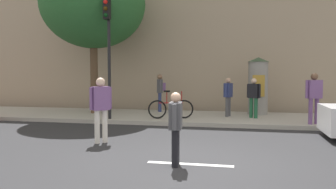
{
  "coord_description": "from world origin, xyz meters",
  "views": [
    {
      "loc": [
        0.98,
        -6.86,
        1.86
      ],
      "look_at": [
        -0.89,
        2.0,
        1.32
      ],
      "focal_mm": 36.24,
      "sensor_mm": 36.0,
      "label": 1
    }
  ],
  "objects_px": {
    "pedestrian_in_red_top": "(314,94)",
    "bicycle_leaning": "(171,109)",
    "poster_column": "(258,85)",
    "pedestrian_tallest": "(228,94)",
    "pedestrian_with_backpack": "(176,123)",
    "pedestrian_near_pole": "(254,95)",
    "pedestrian_in_light_jacket": "(160,89)",
    "street_tree": "(93,4)",
    "traffic_light": "(108,39)",
    "pedestrian_with_bag": "(101,104)"
  },
  "relations": [
    {
      "from": "street_tree",
      "to": "pedestrian_tallest",
      "type": "distance_m",
      "value": 7.0
    },
    {
      "from": "pedestrian_in_red_top",
      "to": "bicycle_leaning",
      "type": "xyz_separation_m",
      "value": [
        -5.09,
        0.44,
        -0.66
      ]
    },
    {
      "from": "traffic_light",
      "to": "pedestrian_tallest",
      "type": "relative_size",
      "value": 2.88
    },
    {
      "from": "street_tree",
      "to": "pedestrian_in_light_jacket",
      "type": "xyz_separation_m",
      "value": [
        2.72,
        1.18,
        -3.74
      ]
    },
    {
      "from": "pedestrian_in_light_jacket",
      "to": "traffic_light",
      "type": "bearing_deg",
      "value": -113.34
    },
    {
      "from": "bicycle_leaning",
      "to": "pedestrian_near_pole",
      "type": "bearing_deg",
      "value": 14.6
    },
    {
      "from": "pedestrian_in_red_top",
      "to": "pedestrian_tallest",
      "type": "xyz_separation_m",
      "value": [
        -2.95,
        1.58,
        -0.13
      ]
    },
    {
      "from": "street_tree",
      "to": "pedestrian_with_bag",
      "type": "xyz_separation_m",
      "value": [
        2.62,
        -5.41,
        -3.87
      ]
    },
    {
      "from": "poster_column",
      "to": "pedestrian_near_pole",
      "type": "xyz_separation_m",
      "value": [
        -0.23,
        -1.36,
        -0.34
      ]
    },
    {
      "from": "street_tree",
      "to": "pedestrian_tallest",
      "type": "bearing_deg",
      "value": -0.21
    },
    {
      "from": "pedestrian_tallest",
      "to": "pedestrian_in_light_jacket",
      "type": "bearing_deg",
      "value": 158.98
    },
    {
      "from": "pedestrian_with_backpack",
      "to": "bicycle_leaning",
      "type": "xyz_separation_m",
      "value": [
        -1.33,
        6.1,
        -0.33
      ]
    },
    {
      "from": "pedestrian_in_red_top",
      "to": "bicycle_leaning",
      "type": "distance_m",
      "value": 5.16
    },
    {
      "from": "pedestrian_near_pole",
      "to": "pedestrian_tallest",
      "type": "xyz_separation_m",
      "value": [
        -0.99,
        0.32,
        0.01
      ]
    },
    {
      "from": "traffic_light",
      "to": "bicycle_leaning",
      "type": "distance_m",
      "value": 3.55
    },
    {
      "from": "traffic_light",
      "to": "pedestrian_with_bag",
      "type": "xyz_separation_m",
      "value": [
        1.21,
        -3.56,
        -2.12
      ]
    },
    {
      "from": "pedestrian_with_backpack",
      "to": "pedestrian_near_pole",
      "type": "bearing_deg",
      "value": 75.34
    },
    {
      "from": "street_tree",
      "to": "pedestrian_with_bag",
      "type": "distance_m",
      "value": 7.15
    },
    {
      "from": "poster_column",
      "to": "pedestrian_near_pole",
      "type": "relative_size",
      "value": 1.57
    },
    {
      "from": "poster_column",
      "to": "pedestrian_near_pole",
      "type": "height_order",
      "value": "poster_column"
    },
    {
      "from": "street_tree",
      "to": "pedestrian_in_light_jacket",
      "type": "distance_m",
      "value": 4.77
    },
    {
      "from": "pedestrian_with_bag",
      "to": "pedestrian_with_backpack",
      "type": "bearing_deg",
      "value": -37.48
    },
    {
      "from": "poster_column",
      "to": "bicycle_leaning",
      "type": "xyz_separation_m",
      "value": [
        -3.37,
        -2.18,
        -0.85
      ]
    },
    {
      "from": "street_tree",
      "to": "pedestrian_near_pole",
      "type": "xyz_separation_m",
      "value": [
        6.83,
        -0.34,
        -3.87
      ]
    },
    {
      "from": "poster_column",
      "to": "pedestrian_in_red_top",
      "type": "relative_size",
      "value": 1.39
    },
    {
      "from": "poster_column",
      "to": "pedestrian_tallest",
      "type": "distance_m",
      "value": 1.64
    },
    {
      "from": "traffic_light",
      "to": "street_tree",
      "type": "relative_size",
      "value": 0.67
    },
    {
      "from": "traffic_light",
      "to": "poster_column",
      "type": "height_order",
      "value": "traffic_light"
    },
    {
      "from": "pedestrian_in_red_top",
      "to": "bicycle_leaning",
      "type": "relative_size",
      "value": 1.03
    },
    {
      "from": "street_tree",
      "to": "pedestrian_near_pole",
      "type": "relative_size",
      "value": 4.3
    },
    {
      "from": "pedestrian_near_pole",
      "to": "street_tree",
      "type": "bearing_deg",
      "value": 177.12
    },
    {
      "from": "bicycle_leaning",
      "to": "poster_column",
      "type": "bearing_deg",
      "value": 32.88
    },
    {
      "from": "street_tree",
      "to": "bicycle_leaning",
      "type": "bearing_deg",
      "value": -17.46
    },
    {
      "from": "poster_column",
      "to": "pedestrian_with_backpack",
      "type": "xyz_separation_m",
      "value": [
        -2.04,
        -8.27,
        -0.52
      ]
    },
    {
      "from": "pedestrian_with_backpack",
      "to": "pedestrian_in_red_top",
      "type": "bearing_deg",
      "value": 56.35
    },
    {
      "from": "pedestrian_in_red_top",
      "to": "pedestrian_tallest",
      "type": "bearing_deg",
      "value": 151.76
    },
    {
      "from": "pedestrian_near_pole",
      "to": "pedestrian_tallest",
      "type": "relative_size",
      "value": 0.99
    },
    {
      "from": "pedestrian_in_red_top",
      "to": "pedestrian_tallest",
      "type": "relative_size",
      "value": 1.12
    },
    {
      "from": "street_tree",
      "to": "pedestrian_with_backpack",
      "type": "height_order",
      "value": "street_tree"
    },
    {
      "from": "bicycle_leaning",
      "to": "pedestrian_tallest",
      "type": "bearing_deg",
      "value": 27.97
    },
    {
      "from": "pedestrian_with_bag",
      "to": "pedestrian_in_red_top",
      "type": "height_order",
      "value": "pedestrian_in_red_top"
    },
    {
      "from": "bicycle_leaning",
      "to": "pedestrian_in_light_jacket",
      "type": "bearing_deg",
      "value": 112.57
    },
    {
      "from": "pedestrian_tallest",
      "to": "pedestrian_in_light_jacket",
      "type": "xyz_separation_m",
      "value": [
        -3.12,
        1.2,
        0.11
      ]
    },
    {
      "from": "street_tree",
      "to": "pedestrian_with_backpack",
      "type": "xyz_separation_m",
      "value": [
        5.02,
        -7.26,
        -4.05
      ]
    },
    {
      "from": "traffic_light",
      "to": "pedestrian_near_pole",
      "type": "xyz_separation_m",
      "value": [
        5.42,
        1.51,
        -2.12
      ]
    },
    {
      "from": "pedestrian_with_bag",
      "to": "street_tree",
      "type": "bearing_deg",
      "value": 115.81
    },
    {
      "from": "traffic_light",
      "to": "pedestrian_in_red_top",
      "type": "bearing_deg",
      "value": 1.94
    },
    {
      "from": "pedestrian_with_backpack",
      "to": "pedestrian_tallest",
      "type": "distance_m",
      "value": 7.28
    },
    {
      "from": "traffic_light",
      "to": "poster_column",
      "type": "bearing_deg",
      "value": 26.94
    },
    {
      "from": "street_tree",
      "to": "pedestrian_with_bag",
      "type": "relative_size",
      "value": 3.78
    }
  ]
}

